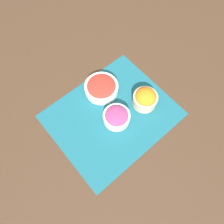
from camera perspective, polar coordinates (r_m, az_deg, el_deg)
The scene contains 5 objects.
ground_plane at distance 1.00m, azimuth -0.00°, elevation -0.82°, with size 3.00×3.00×0.00m, color #422D1E.
placemat at distance 1.00m, azimuth -0.00°, elevation -0.77°, with size 0.54×0.45×0.00m.
onion_bowl at distance 0.96m, azimuth 1.00°, elevation -1.37°, with size 0.12×0.12×0.06m.
carrot_bowl at distance 1.00m, azimuth 8.66°, elevation 3.52°, with size 0.11×0.11×0.09m.
tomato_bowl at distance 1.03m, azimuth -2.79°, elevation 6.45°, with size 0.16×0.16×0.06m.
Camera 1 is at (-0.27, -0.31, 0.91)m, focal length 35.00 mm.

